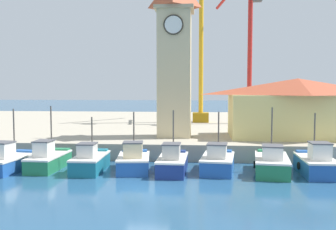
# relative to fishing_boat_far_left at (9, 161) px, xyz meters

# --- Properties ---
(ground_plane) EXTENTS (300.00, 300.00, 0.00)m
(ground_plane) POSITION_rel_fishing_boat_far_left_xyz_m (10.13, -4.23, -0.70)
(ground_plane) COLOR navy
(quay_wharf) EXTENTS (120.00, 40.00, 1.33)m
(quay_wharf) POSITION_rel_fishing_boat_far_left_xyz_m (10.13, 24.22, -0.03)
(quay_wharf) COLOR #A89E89
(quay_wharf) RESTS_ON ground
(fishing_boat_far_left) EXTENTS (2.49, 4.61, 4.27)m
(fishing_boat_far_left) POSITION_rel_fishing_boat_far_left_xyz_m (0.00, 0.00, 0.00)
(fishing_boat_far_left) COLOR #2356A8
(fishing_boat_far_left) RESTS_ON ground
(fishing_boat_left_outer) EXTENTS (1.98, 4.59, 4.44)m
(fishing_boat_left_outer) POSITION_rel_fishing_boat_far_left_xyz_m (2.44, 0.78, 0.01)
(fishing_boat_left_outer) COLOR #237A4C
(fishing_boat_left_outer) RESTS_ON ground
(fishing_boat_left_inner) EXTENTS (2.05, 4.46, 3.70)m
(fishing_boat_left_inner) POSITION_rel_fishing_boat_far_left_xyz_m (5.58, 0.36, 0.01)
(fishing_boat_left_inner) COLOR #196B7F
(fishing_boat_left_inner) RESTS_ON ground
(fishing_boat_mid_left) EXTENTS (2.60, 4.32, 4.06)m
(fishing_boat_mid_left) POSITION_rel_fishing_boat_far_left_xyz_m (8.53, 0.72, 0.01)
(fishing_boat_mid_left) COLOR #2356A8
(fishing_boat_mid_left) RESTS_ON ground
(fishing_boat_center) EXTENTS (2.02, 4.59, 4.20)m
(fishing_boat_center) POSITION_rel_fishing_boat_far_left_xyz_m (11.24, 0.38, 0.02)
(fishing_boat_center) COLOR navy
(fishing_boat_center) RESTS_ON ground
(fishing_boat_mid_right) EXTENTS (2.58, 4.54, 4.08)m
(fishing_boat_mid_right) POSITION_rel_fishing_boat_far_left_xyz_m (14.30, 0.95, 0.01)
(fishing_boat_mid_right) COLOR #2356A8
(fishing_boat_mid_right) RESTS_ON ground
(fishing_boat_right_inner) EXTENTS (2.77, 5.15, 4.41)m
(fishing_boat_right_inner) POSITION_rel_fishing_boat_far_left_xyz_m (17.88, 0.72, 0.01)
(fishing_boat_right_inner) COLOR #237A4C
(fishing_boat_right_inner) RESTS_ON ground
(fishing_boat_right_outer) EXTENTS (2.21, 4.61, 4.05)m
(fishing_boat_right_outer) POSITION_rel_fishing_boat_far_left_xyz_m (20.76, 0.64, 0.06)
(fishing_boat_right_outer) COLOR #2356A8
(fishing_boat_right_outer) RESTS_ON ground
(clock_tower) EXTENTS (3.39, 3.39, 16.10)m
(clock_tower) POSITION_rel_fishing_boat_far_left_xyz_m (10.77, 9.30, 8.34)
(clock_tower) COLOR beige
(clock_tower) RESTS_ON quay_wharf
(warehouse_right) EXTENTS (12.16, 6.63, 5.22)m
(warehouse_right) POSITION_rel_fishing_boat_far_left_xyz_m (21.65, 9.82, 3.29)
(warehouse_right) COLOR #E5D17A
(warehouse_right) RESTS_ON quay_wharf
(port_crane_near) EXTENTS (3.52, 9.77, 22.54)m
(port_crane_near) POSITION_rel_fishing_boat_far_left_xyz_m (13.17, 24.40, 9.00)
(port_crane_near) COLOR #976E11
(port_crane_near) RESTS_ON quay_wharf
(port_crane_far) EXTENTS (5.15, 7.77, 18.82)m
(port_crane_far) POSITION_rel_fishing_boat_far_left_xyz_m (18.87, 23.07, 7.62)
(port_crane_far) COLOR maroon
(port_crane_far) RESTS_ON quay_wharf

